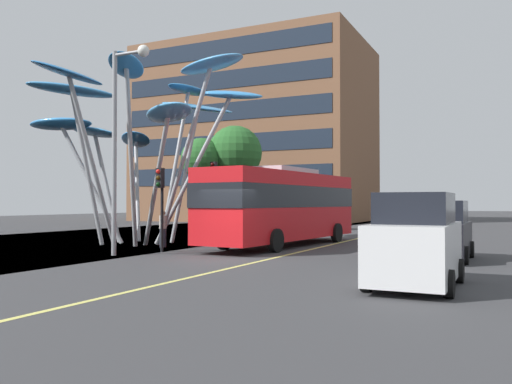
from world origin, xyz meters
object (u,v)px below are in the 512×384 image
traffic_light_kerb_far (214,185)px  car_parked_near (415,243)px  car_parked_mid (440,232)px  pedestrian (163,229)px  leaf_sculpture (139,113)px  no_entry_sign (203,209)px  street_lamp (122,124)px  red_bus (283,203)px  traffic_light_kerb_near (161,191)px

traffic_light_kerb_far → car_parked_near: 14.51m
car_parked_mid → pedestrian: car_parked_mid is taller
leaf_sculpture → traffic_light_kerb_far: size_ratio=3.10×
no_entry_sign → car_parked_mid: bearing=-11.4°
traffic_light_kerb_far → no_entry_sign: 1.33m
street_lamp → car_parked_mid: bearing=19.2°
red_bus → car_parked_near: red_bus is taller
traffic_light_kerb_far → car_parked_mid: size_ratio=1.00×
street_lamp → traffic_light_kerb_far: bearing=88.1°
street_lamp → no_entry_sign: street_lamp is taller
traffic_light_kerb_far → car_parked_mid: 11.26m
car_parked_mid → traffic_light_kerb_far: bearing=165.9°
car_parked_mid → car_parked_near: bearing=-88.2°
red_bus → street_lamp: size_ratio=1.45×
red_bus → street_lamp: (-3.69, -6.92, 3.02)m
leaf_sculpture → traffic_light_kerb_far: (3.05, 1.94, -3.42)m
red_bus → traffic_light_kerb_near: bearing=-122.7°
leaf_sculpture → car_parked_mid: 14.82m
traffic_light_kerb_near → car_parked_mid: size_ratio=0.86×
traffic_light_kerb_far → street_lamp: street_lamp is taller
pedestrian → no_entry_sign: bearing=71.1°
car_parked_near → traffic_light_kerb_near: bearing=156.6°
leaf_sculpture → traffic_light_kerb_far: 4.98m
red_bus → car_parked_mid: (7.28, -3.10, -1.00)m
car_parked_mid → street_lamp: street_lamp is taller
traffic_light_kerb_near → pedestrian: (-1.32, 2.02, -1.64)m
traffic_light_kerb_far → no_entry_sign: (-0.35, -0.46, -1.20)m
traffic_light_kerb_far → no_entry_sign: size_ratio=1.59×
street_lamp → no_entry_sign: 6.92m
traffic_light_kerb_near → traffic_light_kerb_far: (-0.22, 4.68, 0.41)m
traffic_light_kerb_far → pedestrian: 3.53m
pedestrian → no_entry_sign: no_entry_sign is taller
traffic_light_kerb_far → no_entry_sign: traffic_light_kerb_far is taller
leaf_sculpture → pedestrian: bearing=-20.3°
red_bus → no_entry_sign: bearing=-167.4°
pedestrian → traffic_light_kerb_far: bearing=67.5°
no_entry_sign → traffic_light_kerb_near: bearing=-82.3°
red_bus → traffic_light_kerb_far: size_ratio=2.85×
car_parked_mid → no_entry_sign: bearing=168.6°
leaf_sculpture → no_entry_sign: 5.55m
traffic_light_kerb_far → pedestrian: (-1.10, -2.66, -2.05)m
car_parked_mid → pedestrian: (-11.86, 0.05, -0.14)m
traffic_light_kerb_near → leaf_sculpture: bearing=140.1°
leaf_sculpture → car_parked_near: (14.02, -7.39, -5.24)m
leaf_sculpture → traffic_light_kerb_far: leaf_sculpture is taller
car_parked_near → car_parked_mid: 6.62m
red_bus → car_parked_near: 12.30m
traffic_light_kerb_far → pedestrian: bearing=-112.5°
traffic_light_kerb_near → car_parked_mid: bearing=10.6°
red_bus → pedestrian: (-4.58, -3.05, -1.14)m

